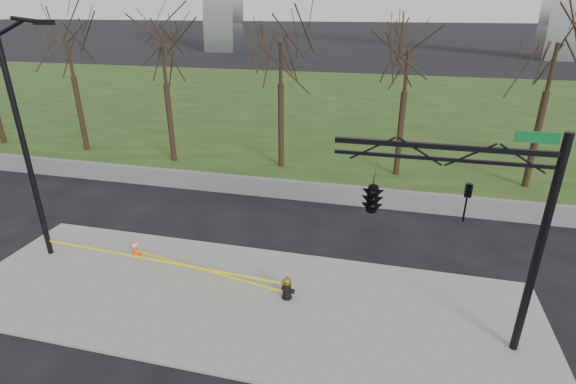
% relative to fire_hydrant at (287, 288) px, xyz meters
% --- Properties ---
extents(ground, '(500.00, 500.00, 0.00)m').
position_rel_fire_hydrant_xyz_m(ground, '(-1.41, -0.36, -0.46)').
color(ground, black).
rests_on(ground, ground).
extents(sidewalk, '(18.00, 6.00, 0.10)m').
position_rel_fire_hydrant_xyz_m(sidewalk, '(-1.41, -0.36, -0.41)').
color(sidewalk, slate).
rests_on(sidewalk, ground).
extents(grass_strip, '(120.00, 40.00, 0.06)m').
position_rel_fire_hydrant_xyz_m(grass_strip, '(-1.41, 29.64, -0.43)').
color(grass_strip, '#213B15').
rests_on(grass_strip, ground).
extents(guardrail, '(60.00, 0.30, 0.90)m').
position_rel_fire_hydrant_xyz_m(guardrail, '(-1.41, 7.64, -0.01)').
color(guardrail, '#59595B').
rests_on(guardrail, ground).
extents(tree_row, '(42.28, 4.00, 7.61)m').
position_rel_fire_hydrant_xyz_m(tree_row, '(-3.27, 11.64, 3.35)').
color(tree_row, black).
rests_on(tree_row, ground).
extents(fire_hydrant, '(0.49, 0.33, 0.78)m').
position_rel_fire_hydrant_xyz_m(fire_hydrant, '(0.00, 0.00, 0.00)').
color(fire_hydrant, black).
rests_on(fire_hydrant, sidewalk).
extents(traffic_cone, '(0.36, 0.36, 0.60)m').
position_rel_fire_hydrant_xyz_m(traffic_cone, '(-5.96, 1.13, -0.06)').
color(traffic_cone, '#FF430D').
rests_on(traffic_cone, sidewalk).
extents(street_light, '(2.39, 0.48, 8.21)m').
position_rel_fire_hydrant_xyz_m(street_light, '(-8.89, 0.50, 4.23)').
color(street_light, black).
rests_on(street_light, ground).
extents(traffic_signal_mast, '(5.10, 2.49, 6.00)m').
position_rel_fire_hydrant_xyz_m(traffic_signal_mast, '(3.13, -0.66, 3.69)').
color(traffic_signal_mast, black).
rests_on(traffic_signal_mast, ground).
extents(caution_tape, '(9.10, 1.13, 0.41)m').
position_rel_fire_hydrant_xyz_m(caution_tape, '(-3.93, 0.39, 0.02)').
color(caution_tape, yellow).
rests_on(caution_tape, ground).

